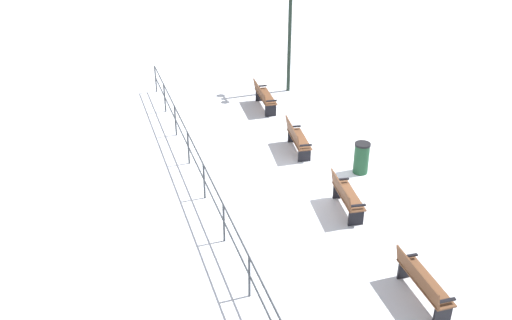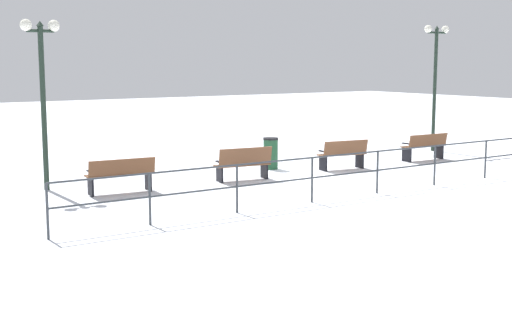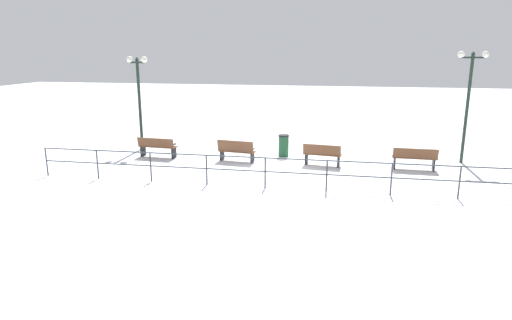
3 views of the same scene
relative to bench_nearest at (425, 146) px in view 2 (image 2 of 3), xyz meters
name	(u,v)px [view 2 (image 2 of 3)]	position (x,y,z in m)	size (l,w,h in m)	color
ground_plane	(293,174)	(0.11, 5.26, -0.48)	(80.00, 80.00, 0.00)	white
bench_nearest	(425,146)	(0.00, 0.00, 0.00)	(0.55, 1.66, 0.88)	brown
bench_second	(343,154)	(-0.03, 3.52, 0.00)	(0.69, 1.55, 0.90)	brown
bench_third	(244,163)	(-0.01, 7.03, -0.01)	(0.69, 1.59, 0.92)	brown
bench_fourth	(121,174)	(0.09, 10.53, 0.00)	(0.63, 1.70, 0.88)	brown
lamppost_near	(435,66)	(1.57, -2.09, 2.57)	(0.27, 1.15, 4.47)	#1E2D23
lamppost_middle	(42,73)	(1.57, 11.91, 2.46)	(0.29, 0.97, 4.23)	#1E2D23
waterfront_railing	(378,164)	(-3.36, 5.26, 0.24)	(0.05, 16.29, 1.06)	#383D42
trash_bin	(271,153)	(1.29, 5.23, 0.00)	(0.46, 0.46, 0.95)	#1E4C2D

